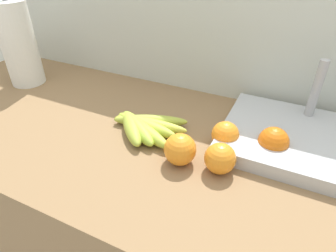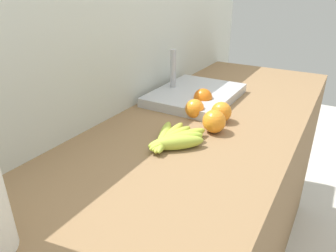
# 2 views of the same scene
# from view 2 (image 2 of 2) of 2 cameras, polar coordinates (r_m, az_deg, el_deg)

# --- Properties ---
(counter) EXTENTS (1.88, 0.62, 0.86)m
(counter) POSITION_cam_2_polar(r_m,az_deg,el_deg) (1.29, 4.65, -17.91)
(counter) COLOR olive
(counter) RESTS_ON ground
(wall_back) EXTENTS (2.28, 0.06, 1.30)m
(wall_back) POSITION_cam_2_polar(r_m,az_deg,el_deg) (1.31, -8.56, -5.54)
(wall_back) COLOR silver
(wall_back) RESTS_ON ground
(banana_bunch) EXTENTS (0.22, 0.19, 0.04)m
(banana_bunch) POSITION_cam_2_polar(r_m,az_deg,el_deg) (0.93, 0.99, -2.38)
(banana_bunch) COLOR #ABBF3F
(banana_bunch) RESTS_ON counter
(orange_front) EXTENTS (0.07, 0.07, 0.07)m
(orange_front) POSITION_cam_2_polar(r_m,az_deg,el_deg) (1.10, 9.69, 2.55)
(orange_front) COLOR orange
(orange_front) RESTS_ON counter
(orange_center) EXTENTS (0.07, 0.07, 0.07)m
(orange_center) POSITION_cam_2_polar(r_m,az_deg,el_deg) (1.12, 4.89, 3.17)
(orange_center) COLOR orange
(orange_center) RESTS_ON counter
(orange_right) EXTENTS (0.08, 0.08, 0.08)m
(orange_right) POSITION_cam_2_polar(r_m,az_deg,el_deg) (1.02, 8.47, 0.90)
(orange_right) COLOR orange
(orange_right) RESTS_ON counter
(orange_back_right) EXTENTS (0.07, 0.07, 0.07)m
(orange_back_right) POSITION_cam_2_polar(r_m,az_deg,el_deg) (1.22, 6.39, 5.11)
(orange_back_right) COLOR orange
(orange_back_right) RESTS_ON counter
(sink_basin) EXTENTS (0.40, 0.31, 0.19)m
(sink_basin) POSITION_cam_2_polar(r_m,az_deg,el_deg) (1.31, 4.95, 5.78)
(sink_basin) COLOR #B7BABF
(sink_basin) RESTS_ON counter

